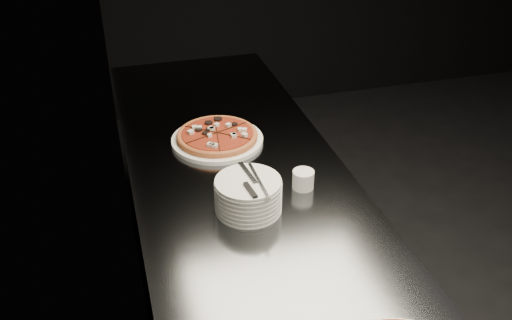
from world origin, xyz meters
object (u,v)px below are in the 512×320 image
object	(u,v)px
cutlery	(252,182)
ramekin	(303,179)
plate_stack	(248,195)
pizza_tomato	(217,137)
counter	(250,295)

from	to	relation	value
cutlery	ramekin	size ratio (longest dim) A/B	3.09
plate_stack	cutlery	size ratio (longest dim) A/B	0.93
pizza_tomato	plate_stack	distance (m)	0.45
counter	cutlery	world-z (taller)	cutlery
cutlery	ramekin	distance (m)	0.23
plate_stack	pizza_tomato	bearing A→B (deg)	90.02
pizza_tomato	cutlery	distance (m)	0.47
plate_stack	ramekin	xyz separation A→B (m)	(0.21, 0.07, -0.02)
pizza_tomato	plate_stack	bearing A→B (deg)	-89.98
pizza_tomato	plate_stack	size ratio (longest dim) A/B	1.94
cutlery	plate_stack	bearing A→B (deg)	110.70
plate_stack	ramekin	bearing A→B (deg)	18.61
ramekin	pizza_tomato	bearing A→B (deg)	118.66
ramekin	counter	bearing A→B (deg)	173.41
cutlery	ramekin	bearing A→B (deg)	16.35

